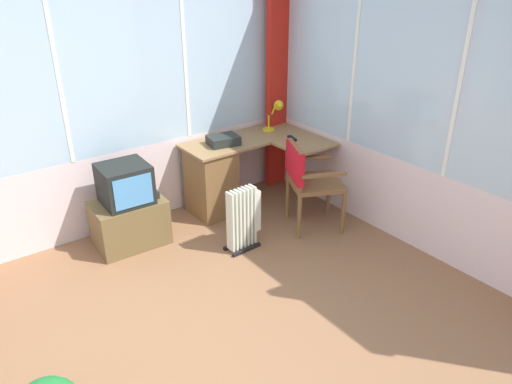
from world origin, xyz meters
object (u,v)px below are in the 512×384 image
wooden_armchair (305,174)px  space_heater (244,218)px  tv_on_stand (129,210)px  paper_tray (223,140)px  desk_lamp (277,111)px  desk (218,176)px  tv_remote (292,138)px

wooden_armchair → space_heater: 0.75m
tv_on_stand → paper_tray: bearing=3.3°
desk_lamp → tv_on_stand: bearing=-177.2°
desk → paper_tray: (0.08, -0.00, 0.37)m
space_heater → tv_on_stand: bearing=139.4°
desk_lamp → space_heater: 1.43m
wooden_armchair → tv_on_stand: 1.68m
desk_lamp → wooden_armchair: desk_lamp is taller
desk_lamp → tv_remote: size_ratio=2.24×
desk_lamp → wooden_armchair: (-0.31, -0.81, -0.38)m
tv_on_stand → space_heater: (0.81, -0.69, -0.05)m
tv_remote → wooden_armchair: (-0.25, -0.48, -0.18)m
paper_tray → tv_on_stand: bearing=-176.7°
desk_lamp → wooden_armchair: 0.94m
desk → desk_lamp: bearing=1.7°
wooden_armchair → tv_on_stand: wooden_armchair is taller
desk → wooden_armchair: 0.94m
tv_remote → paper_tray: paper_tray is taller
wooden_armchair → desk: bearing=121.9°
tv_on_stand → tv_remote: bearing=-7.7°
paper_tray → tv_on_stand: (-1.10, -0.06, -0.42)m
paper_tray → space_heater: paper_tray is taller
desk_lamp → tv_remote: desk_lamp is taller
space_heater → wooden_armchair: bearing=-2.3°
tv_remote → space_heater: bearing=-137.9°
space_heater → desk_lamp: bearing=37.7°
desk → desk_lamp: desk_lamp is taller
desk → tv_remote: 0.86m
tv_remote → space_heater: size_ratio=0.25×
desk_lamp → space_heater: bearing=-142.3°
desk → desk_lamp: size_ratio=4.04×
wooden_armchair → tv_on_stand: bearing=154.5°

